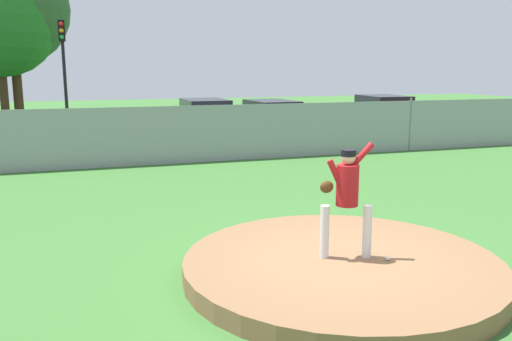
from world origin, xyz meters
name	(u,v)px	position (x,y,z in m)	size (l,w,h in m)	color
ground_plane	(231,189)	(0.00, 6.00, 0.00)	(80.00, 80.00, 0.00)	#386B2D
asphalt_strip	(174,144)	(0.00, 14.50, 0.00)	(44.00, 7.00, 0.01)	#2B2B2D
pitchers_mound	(341,267)	(0.00, 0.00, 0.14)	(4.61, 4.61, 0.28)	brown
pitcher_youth	(346,192)	(0.05, 0.01, 1.26)	(0.79, 0.33, 1.69)	silver
baseball	(388,258)	(0.58, -0.29, 0.31)	(0.07, 0.07, 0.07)	white
chainlink_fence	(197,134)	(0.00, 10.00, 0.91)	(39.71, 0.07, 1.93)	gray
parked_car_red	(383,115)	(9.80, 14.88, 0.84)	(2.14, 4.69, 1.75)	#A81919
parked_car_white	(205,121)	(1.40, 14.85, 0.82)	(1.91, 4.47, 1.73)	silver
parked_car_navy	(272,120)	(4.28, 14.76, 0.79)	(2.15, 4.78, 1.64)	#161E4C
traffic_cone_orange	(61,133)	(-4.34, 17.59, 0.26)	(0.40, 0.40, 0.55)	orange
traffic_light_near	(63,58)	(-4.04, 18.43, 3.41)	(0.28, 0.46, 5.01)	black
tree_slender_far	(11,9)	(-6.44, 23.08, 5.87)	(5.61, 5.61, 8.69)	#4C331E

